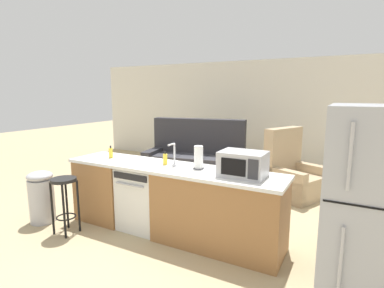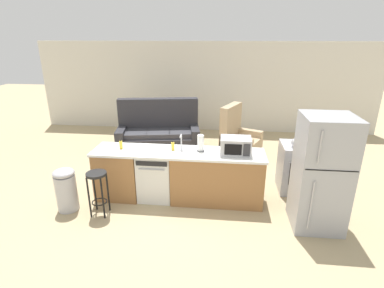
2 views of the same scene
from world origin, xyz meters
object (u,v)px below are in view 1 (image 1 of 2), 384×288
Objects in this scene: bar_stool at (64,194)px; trash_bin at (41,196)px; microwave at (243,164)px; soap_bottle at (165,159)px; paper_towel_roll at (199,158)px; kettle at (352,172)px; dish_soap_bottle at (111,153)px; couch at (196,161)px; armchair at (291,176)px; dishwasher at (145,197)px; stove_range at (365,218)px; refrigerator at (374,219)px.

bar_stool is 1.00× the size of trash_bin.
microwave reaches higher than soap_bottle.
paper_towel_roll is at bearing 173.31° from microwave.
trash_bin is (-0.59, 0.07, -0.16)m from bar_stool.
kettle is 0.28× the size of trash_bin.
microwave is 2.84× the size of dish_soap_bottle.
bar_stool is at bearing -7.21° from trash_bin.
couch reaches higher than armchair.
armchair reaches higher than microwave.
dishwasher is at bearing -123.61° from armchair.
paper_towel_roll is (0.78, 0.07, 0.62)m from dishwasher.
bar_stool is at bearing -160.72° from stove_range.
dish_soap_bottle is 0.08× the size of couch.
armchair is at bearing -2.74° from couch.
stove_range is at bearing 15.63° from trash_bin.
soap_bottle and dish_soap_bottle have the same top height.
dish_soap_bottle is (-1.97, 0.02, -0.07)m from microwave.
kettle is 2.16m from armchair.
dish_soap_bottle is at bearing 73.50° from bar_stool.
couch is at bearing 83.67° from bar_stool.
paper_towel_roll is at bearing -108.35° from armchair.
microwave is 2.38m from armchair.
dish_soap_bottle is 0.24× the size of bar_stool.
bar_stool is (-3.23, -1.06, -0.45)m from kettle.
microwave is at bearing -158.37° from kettle.
dishwasher is 0.70× the size of armchair.
couch reaches higher than soap_bottle.
kettle is at bearing 21.63° from microwave.
refrigerator reaches higher than microwave.
refrigerator reaches higher than trash_bin.
couch is (0.14, 2.34, -0.58)m from dish_soap_bottle.
couch reaches higher than kettle.
soap_bottle is 0.91m from dish_soap_bottle.
couch reaches higher than bar_stool.
paper_towel_roll is (-1.82, 0.62, 0.17)m from refrigerator.
trash_bin is (-1.39, -0.57, -0.04)m from dishwasher.
refrigerator is 2.34× the size of trash_bin.
stove_range is at bearing 23.99° from microwave.
refrigerator is 1.93m from paper_towel_roll.
paper_towel_roll reaches higher than dishwasher.
soap_bottle reaches higher than stove_range.
trash_bin is 0.35× the size of couch.
bar_stool is (-1.58, -0.71, -0.50)m from paper_towel_roll.
refrigerator is 4.26m from couch.
armchair reaches higher than stove_range.
kettle is (-0.17, 0.97, 0.12)m from refrigerator.
refrigerator is (-0.00, -1.10, 0.41)m from stove_range.
dish_soap_bottle is (-3.20, 0.57, 0.11)m from refrigerator.
stove_range is at bearing 9.36° from dish_soap_bottle.
paper_towel_roll reaches higher than dish_soap_bottle.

